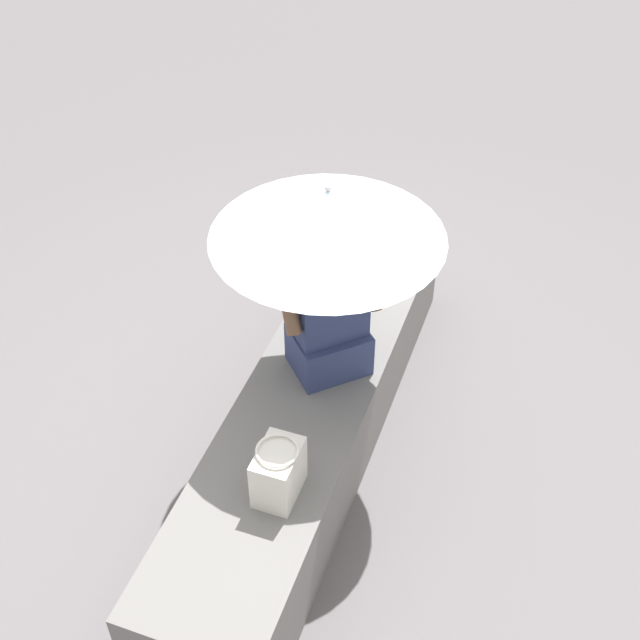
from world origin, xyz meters
TOP-DOWN VIEW (x-y plane):
  - ground_plane at (0.00, 0.00)m, footprint 14.00×14.00m
  - stone_bench at (0.00, 0.00)m, footprint 2.73×0.59m
  - person_seated at (-0.15, 0.03)m, footprint 0.47×0.48m
  - parasol at (-0.08, 0.05)m, footprint 0.99×0.99m
  - handbag_black at (0.62, 0.09)m, footprint 0.23×0.18m

SIDE VIEW (x-z plane):
  - ground_plane at x=0.00m, z-range 0.00..0.00m
  - stone_bench at x=0.00m, z-range 0.00..0.48m
  - handbag_black at x=0.62m, z-range 0.47..0.74m
  - person_seated at x=-0.15m, z-range 0.42..1.32m
  - parasol at x=-0.08m, z-range 0.87..1.93m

